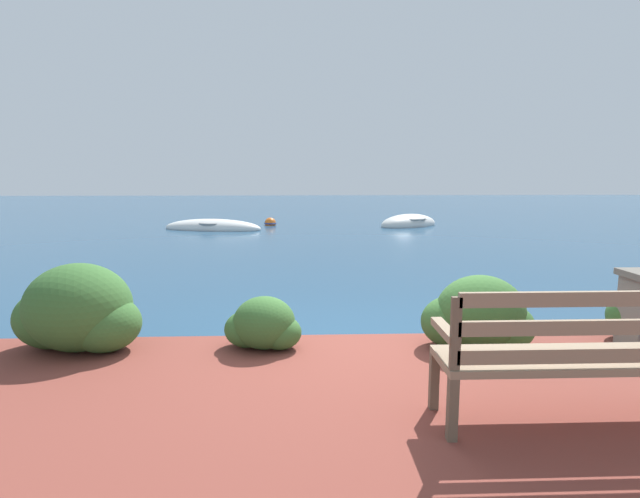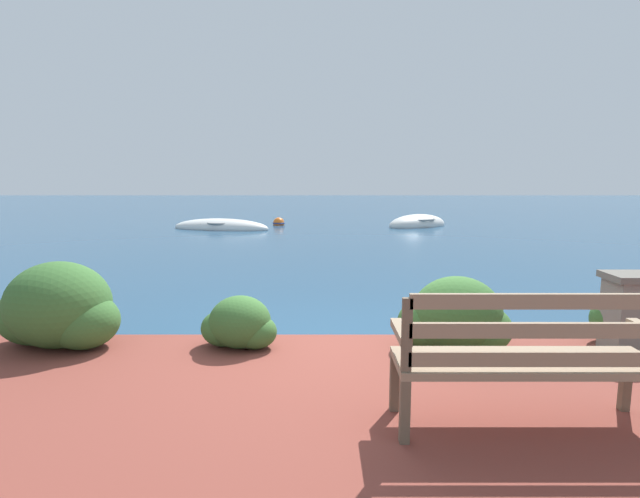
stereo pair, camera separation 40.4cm
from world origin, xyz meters
The scene contains 8 objects.
ground_plane centered at (0.00, 0.00, 0.00)m, with size 80.00×80.00×0.00m.
park_bench centered at (1.11, -1.90, 0.71)m, with size 1.66×0.48×0.93m.
hedge_clump_far_left centered at (-2.66, -0.34, 0.57)m, with size 1.19×0.86×0.81m.
hedge_clump_left centered at (-0.95, -0.37, 0.43)m, with size 0.72×0.52×0.49m.
hedge_clump_centre centered at (1.04, -0.46, 0.52)m, with size 1.02×0.74×0.70m.
rowboat_nearest centered at (-3.56, 11.93, 0.05)m, with size 3.52×1.73×0.63m.
rowboat_mid centered at (3.29, 12.89, 0.07)m, with size 2.70×2.34×0.75m.
mooring_buoy centered at (-1.71, 13.33, 0.07)m, with size 0.46×0.46×0.41m.
Camera 1 is at (-0.60, -4.87, 1.83)m, focal length 28.00 mm.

